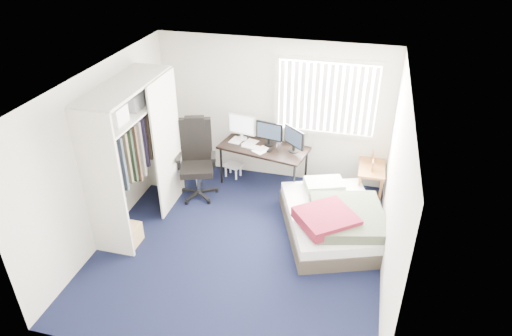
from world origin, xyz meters
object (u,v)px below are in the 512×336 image
Objects in this scene: nightstand at (371,168)px; bed at (334,219)px; office_chair at (197,166)px; desk at (264,145)px.

nightstand is 0.40× the size of bed.
office_chair is 1.59× the size of nightstand.
desk is 1.88× the size of nightstand.
bed is (2.37, -0.56, -0.26)m from office_chair.
nightstand is at bearing 2.97° from desk.
nightstand reaches higher than bed.
desk reaches higher than nightstand.
office_chair reaches higher than desk.
office_chair reaches higher than nightstand.
nightstand is at bearing 69.11° from bed.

